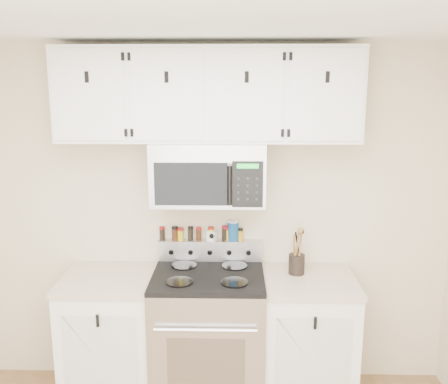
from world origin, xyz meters
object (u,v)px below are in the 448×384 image
utensil_crock (297,263)px  salt_canister (233,231)px  range (209,336)px  microwave (209,173)px

utensil_crock → salt_canister: (-0.45, 0.18, 0.17)m
range → salt_canister: size_ratio=7.26×
utensil_crock → salt_canister: bearing=157.7°
microwave → salt_canister: size_ratio=5.02×
range → salt_canister: bearing=59.3°
range → salt_canister: 0.76m
microwave → utensil_crock: size_ratio=2.34×
microwave → utensil_crock: bearing=-2.5°
range → microwave: (0.00, 0.13, 1.14)m
salt_canister → microwave: bearing=-137.0°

